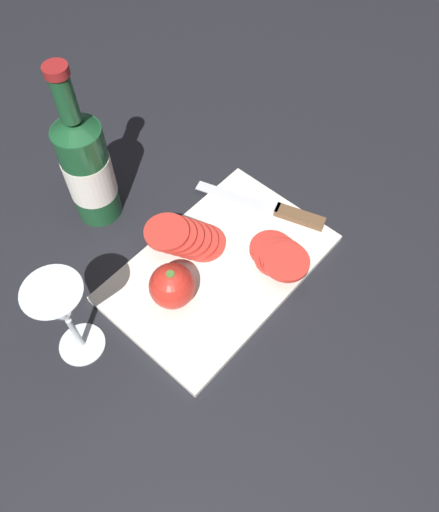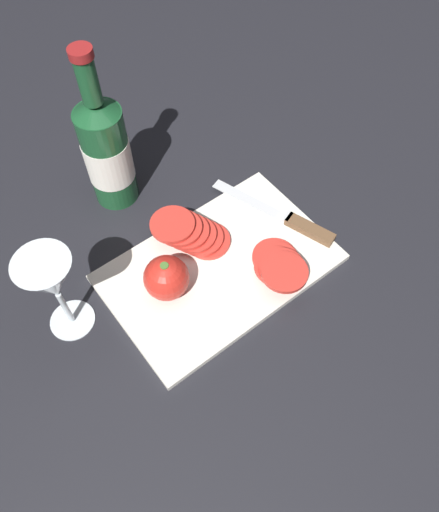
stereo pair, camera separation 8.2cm
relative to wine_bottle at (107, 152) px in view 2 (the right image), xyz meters
name	(u,v)px [view 2 (the right image)]	position (x,y,z in m)	size (l,w,h in m)	color
ground_plane	(262,261)	(-0.12, 0.28, -0.11)	(3.00, 3.00, 0.00)	black
cutting_board	(219,267)	(-0.05, 0.25, -0.11)	(0.38, 0.24, 0.01)	silver
wine_bottle	(107,152)	(0.00, 0.00, 0.00)	(0.08, 0.08, 0.31)	#194C28
wine_glass	(51,282)	(0.20, 0.18, 0.01)	(0.08, 0.08, 0.17)	silver
whole_tomato	(166,278)	(0.04, 0.24, -0.06)	(0.07, 0.07, 0.08)	red
knife	(297,224)	(-0.21, 0.27, -0.09)	(0.10, 0.24, 0.01)	silver
tomato_slice_stack_near	(279,264)	(-0.12, 0.32, -0.08)	(0.10, 0.12, 0.04)	red
tomato_slice_stack_far	(191,233)	(-0.04, 0.18, -0.08)	(0.12, 0.12, 0.05)	red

